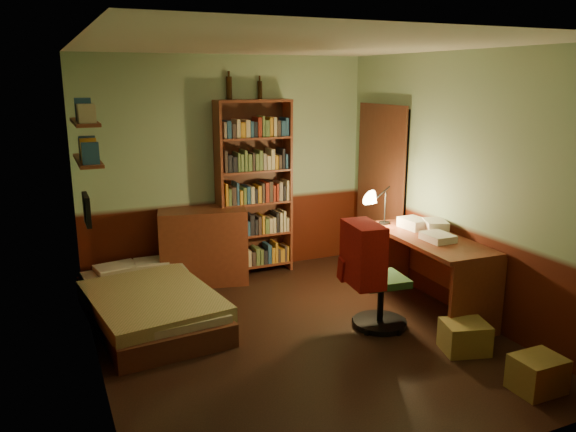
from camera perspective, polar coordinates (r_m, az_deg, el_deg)
name	(u,v)px	position (r m, az deg, el deg)	size (l,w,h in m)	color
floor	(299,338)	(5.34, 1.12, -12.24)	(3.50, 4.00, 0.02)	black
ceiling	(300,44)	(4.80, 1.27, 17.09)	(3.50, 4.00, 0.02)	silver
wall_back	(228,167)	(6.75, -6.13, 4.93)	(3.50, 0.02, 2.60)	#8EAF89
wall_left	(88,220)	(4.47, -19.69, -0.43)	(0.02, 4.00, 2.60)	#8EAF89
wall_right	(459,185)	(5.86, 16.97, 3.05)	(0.02, 4.00, 2.60)	#8EAF89
wall_front	(453,270)	(3.27, 16.45, -5.30)	(3.50, 0.02, 2.60)	#8EAF89
doorway	(382,191)	(6.91, 9.52, 2.50)	(0.06, 0.90, 2.00)	black
door_trim	(380,191)	(6.89, 9.28, 2.48)	(0.02, 0.98, 2.08)	#462316
bed	(148,292)	(5.75, -14.00, -7.46)	(1.04, 1.94, 0.58)	#908F4D
dresser	(203,246)	(6.60, -8.60, -3.02)	(0.99, 0.49, 0.88)	maroon
mini_stereo	(230,198)	(6.69, -5.93, 1.81)	(0.26, 0.20, 0.14)	#B2B2B7
bookshelf	(254,189)	(6.73, -3.46, 2.78)	(0.90, 0.28, 2.10)	maroon
bottle_left	(229,88)	(6.63, -6.01, 12.81)	(0.07, 0.07, 0.26)	black
bottle_right	(260,90)	(6.75, -2.89, 12.66)	(0.06, 0.06, 0.21)	black
desk	(427,274)	(5.90, 13.91, -5.75)	(0.62, 1.49, 0.80)	maroon
paper_stack	(435,226)	(5.98, 14.74, -0.97)	(0.21, 0.29, 0.12)	silver
desk_lamp	(385,198)	(6.12, 9.87, 1.86)	(0.17, 0.17, 0.58)	black
office_chair	(382,275)	(5.42, 9.50, -5.96)	(0.52, 0.46, 1.04)	#28502A
red_jacket	(367,188)	(5.37, 8.07, 2.86)	(0.27, 0.49, 0.58)	#A61512
wall_shelf_lower	(88,160)	(5.50, -19.68, 5.33)	(0.20, 0.90, 0.03)	maroon
wall_shelf_upper	(84,122)	(5.46, -19.98, 8.96)	(0.20, 0.90, 0.03)	maroon
framed_picture	(87,210)	(5.06, -19.77, 0.61)	(0.04, 0.32, 0.26)	black
cardboard_box_a	(537,374)	(4.85, 24.01, -14.44)	(0.37, 0.30, 0.28)	olive
cardboard_box_b	(465,337)	(5.26, 17.51, -11.63)	(0.38, 0.31, 0.27)	olive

